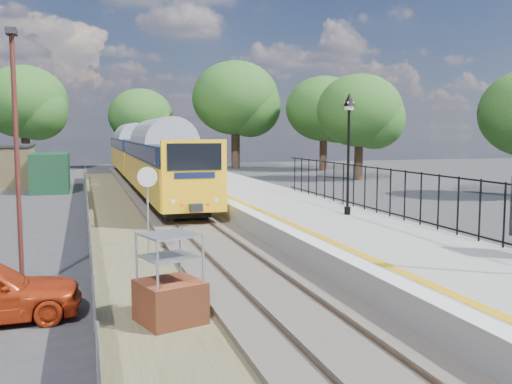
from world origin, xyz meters
name	(u,v)px	position (x,y,z in m)	size (l,w,h in m)	color
ground	(263,290)	(0.00, 0.00, 0.00)	(120.00, 120.00, 0.00)	#2D2D30
track_bed	(182,227)	(-0.47, 9.67, 0.09)	(5.90, 80.00, 0.29)	#473F38
platform	(301,220)	(4.20, 8.00, 0.45)	(5.00, 70.00, 0.90)	gray
platform_edge	(253,211)	(2.14, 8.00, 0.90)	(0.90, 70.00, 0.01)	silver
victorian_lamp_north	(349,125)	(5.30, 6.00, 4.30)	(0.44, 0.44, 4.60)	black
palisade_fence	(434,200)	(6.55, 2.24, 1.84)	(0.12, 26.00, 2.00)	black
wire_fence	(88,211)	(-4.20, 12.00, 0.60)	(0.06, 52.00, 1.20)	#999EA3
tree_line	(144,105)	(1.40, 42.00, 6.61)	(56.80, 43.80, 11.88)	#332319
train	(143,155)	(0.00, 29.68, 2.34)	(2.82, 40.83, 3.51)	yellow
brick_plinth	(170,281)	(-2.67, -1.99, 0.94)	(1.53, 1.53, 1.96)	brown
speed_sign	(148,198)	(-2.50, 3.60, 2.06)	(0.58, 0.22, 3.00)	#999EA3
carpark_lamp	(16,144)	(-5.87, 1.35, 3.74)	(0.25, 0.50, 6.49)	#50211A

